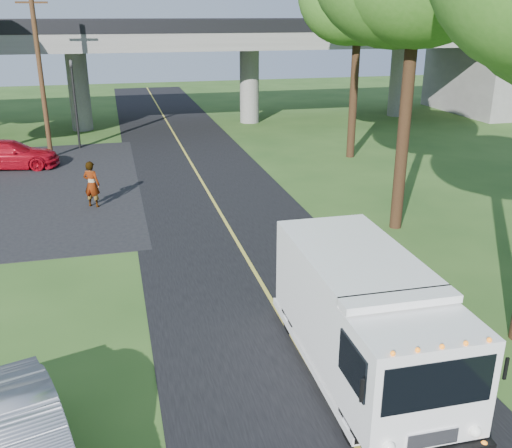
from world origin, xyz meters
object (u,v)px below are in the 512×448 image
object	(u,v)px
utility_pole	(41,74)
step_van	(363,315)
traffic_signal	(74,95)
tree_right_far	(364,0)
red_sedan	(9,154)
pedestrian	(92,184)

from	to	relation	value
utility_pole	step_van	size ratio (longest dim) A/B	1.38
traffic_signal	step_van	world-z (taller)	traffic_signal
tree_right_far	step_van	distance (m)	21.98
traffic_signal	utility_pole	xyz separation A→B (m)	(-1.50, -2.00, 1.40)
traffic_signal	red_sedan	world-z (taller)	traffic_signal
utility_pole	tree_right_far	world-z (taller)	tree_right_far
pedestrian	utility_pole	bearing A→B (deg)	-45.26
utility_pole	pedestrian	xyz separation A→B (m)	(2.48, -9.67, -3.61)
traffic_signal	pedestrian	size ratio (longest dim) A/B	2.64
traffic_signal	red_sedan	xyz separation A→B (m)	(-3.37, -3.94, -2.47)
utility_pole	tree_right_far	size ratio (longest dim) A/B	0.82
utility_pole	pedestrian	bearing A→B (deg)	-75.61
utility_pole	step_van	world-z (taller)	utility_pole
traffic_signal	utility_pole	size ratio (longest dim) A/B	0.58
utility_pole	tree_right_far	xyz separation A→B (m)	(16.71, -4.16, 3.71)
traffic_signal	utility_pole	world-z (taller)	utility_pole
traffic_signal	tree_right_far	world-z (taller)	tree_right_far
utility_pole	step_van	xyz separation A→B (m)	(8.52, -23.39, -3.11)
red_sedan	pedestrian	size ratio (longest dim) A/B	2.54
step_van	pedestrian	world-z (taller)	step_van
red_sedan	pedestrian	distance (m)	8.87
step_van	pedestrian	xyz separation A→B (m)	(-6.04, 13.72, -0.50)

